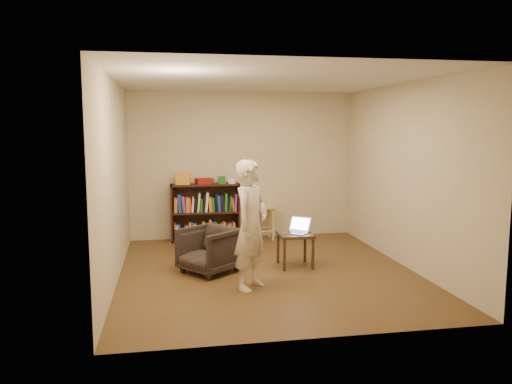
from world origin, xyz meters
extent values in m
plane|color=#4B3418|center=(0.00, 0.00, 0.00)|extent=(4.50, 4.50, 0.00)
plane|color=silver|center=(0.00, 0.00, 2.60)|extent=(4.50, 4.50, 0.00)
plane|color=#B9B08C|center=(0.00, 2.25, 1.30)|extent=(4.00, 0.00, 4.00)
plane|color=#B9B08C|center=(-2.00, 0.00, 1.30)|extent=(0.00, 4.50, 4.50)
plane|color=#B9B08C|center=(2.00, 0.00, 1.30)|extent=(0.00, 4.50, 4.50)
cube|color=black|center=(-1.28, 2.08, 0.50)|extent=(0.03, 0.30, 1.00)
cube|color=black|center=(-0.11, 2.08, 0.50)|extent=(0.03, 0.30, 1.00)
cube|color=black|center=(-0.69, 2.22, 0.50)|extent=(1.20, 0.02, 1.00)
cube|color=black|center=(-0.69, 2.08, 0.01)|extent=(1.20, 0.30, 0.03)
cube|color=black|center=(-0.69, 2.08, 0.50)|extent=(1.14, 0.30, 0.03)
cube|color=black|center=(-0.69, 2.08, 0.98)|extent=(1.20, 0.30, 0.03)
cube|color=gold|center=(-1.07, 2.09, 1.10)|extent=(0.26, 0.20, 0.20)
cube|color=maroon|center=(-0.70, 2.09, 1.05)|extent=(0.33, 0.27, 0.10)
cube|color=#1F671B|center=(-0.40, 2.09, 1.06)|extent=(0.13, 0.13, 0.12)
cube|color=white|center=(-0.22, 2.08, 1.04)|extent=(0.13, 0.13, 0.09)
cube|color=tan|center=(0.31, 2.00, 0.59)|extent=(0.42, 0.42, 0.04)
cylinder|color=tan|center=(0.14, 1.83, 0.28)|extent=(0.04, 0.04, 0.57)
cylinder|color=tan|center=(0.48, 1.83, 0.28)|extent=(0.04, 0.04, 0.57)
cylinder|color=tan|center=(0.14, 2.16, 0.28)|extent=(0.04, 0.04, 0.57)
cylinder|color=tan|center=(0.48, 2.16, 0.28)|extent=(0.04, 0.04, 0.57)
imported|color=black|center=(-0.80, 0.10, 0.31)|extent=(0.95, 0.95, 0.63)
cube|color=#321E10|center=(0.45, 0.18, 0.46)|extent=(0.47, 0.47, 0.04)
cylinder|color=#321E10|center=(0.24, -0.02, 0.22)|extent=(0.04, 0.04, 0.44)
cylinder|color=#321E10|center=(0.65, -0.02, 0.22)|extent=(0.04, 0.04, 0.44)
cylinder|color=#321E10|center=(0.24, 0.39, 0.22)|extent=(0.04, 0.04, 0.44)
cylinder|color=#321E10|center=(0.65, 0.39, 0.22)|extent=(0.04, 0.04, 0.44)
cube|color=#BBBAC0|center=(0.45, 0.18, 0.49)|extent=(0.37, 0.36, 0.02)
cube|color=black|center=(0.45, 0.18, 0.50)|extent=(0.28, 0.25, 0.00)
cube|color=#BBBAC0|center=(0.55, 0.30, 0.59)|extent=(0.31, 0.28, 0.19)
cube|color=#A5BFE8|center=(0.55, 0.30, 0.59)|extent=(0.27, 0.24, 0.16)
imported|color=beige|center=(-0.34, -0.67, 0.80)|extent=(0.66, 0.69, 1.59)
camera|label=1|loc=(-1.32, -6.58, 1.99)|focal=35.00mm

